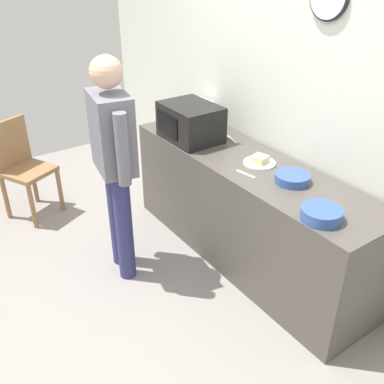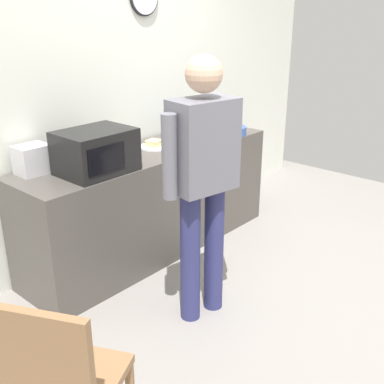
{
  "view_description": "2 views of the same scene",
  "coord_description": "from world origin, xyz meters",
  "px_view_note": "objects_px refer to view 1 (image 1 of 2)",
  "views": [
    {
      "loc": [
        2.24,
        -0.84,
        2.31
      ],
      "look_at": [
        -0.17,
        0.83,
        0.65
      ],
      "focal_mm": 40.72,
      "sensor_mm": 36.0,
      "label": 1
    },
    {
      "loc": [
        -2.48,
        -1.44,
        1.94
      ],
      "look_at": [
        -0.09,
        0.67,
        0.7
      ],
      "focal_mm": 43.81,
      "sensor_mm": 36.0,
      "label": 2
    }
  ],
  "objects_px": {
    "salad_bowl": "(292,178)",
    "microwave": "(190,122)",
    "toaster": "(200,111)",
    "person_standing": "(114,156)",
    "fork_utensil": "(246,174)",
    "spoon_utensil": "(232,140)",
    "cereal_bowl": "(321,214)",
    "sandwich_plate": "(260,161)",
    "wooden_chair": "(22,164)"
  },
  "relations": [
    {
      "from": "spoon_utensil",
      "to": "wooden_chair",
      "type": "xyz_separation_m",
      "value": [
        -1.33,
        -1.44,
        -0.36
      ]
    },
    {
      "from": "toaster",
      "to": "person_standing",
      "type": "xyz_separation_m",
      "value": [
        0.5,
        -1.11,
        0.02
      ]
    },
    {
      "from": "cereal_bowl",
      "to": "toaster",
      "type": "height_order",
      "value": "toaster"
    },
    {
      "from": "toaster",
      "to": "wooden_chair",
      "type": "xyz_separation_m",
      "value": [
        -0.81,
        -1.48,
        -0.46
      ]
    },
    {
      "from": "toaster",
      "to": "cereal_bowl",
      "type": "bearing_deg",
      "value": -12.14
    },
    {
      "from": "microwave",
      "to": "sandwich_plate",
      "type": "bearing_deg",
      "value": 11.98
    },
    {
      "from": "toaster",
      "to": "spoon_utensil",
      "type": "bearing_deg",
      "value": -4.26
    },
    {
      "from": "cereal_bowl",
      "to": "fork_utensil",
      "type": "relative_size",
      "value": 1.46
    },
    {
      "from": "salad_bowl",
      "to": "cereal_bowl",
      "type": "relative_size",
      "value": 0.97
    },
    {
      "from": "cereal_bowl",
      "to": "person_standing",
      "type": "height_order",
      "value": "person_standing"
    },
    {
      "from": "salad_bowl",
      "to": "wooden_chair",
      "type": "distance_m",
      "value": 2.55
    },
    {
      "from": "sandwich_plate",
      "to": "fork_utensil",
      "type": "bearing_deg",
      "value": -69.08
    },
    {
      "from": "sandwich_plate",
      "to": "wooden_chair",
      "type": "height_order",
      "value": "sandwich_plate"
    },
    {
      "from": "fork_utensil",
      "to": "spoon_utensil",
      "type": "bearing_deg",
      "value": 149.64
    },
    {
      "from": "spoon_utensil",
      "to": "fork_utensil",
      "type": "bearing_deg",
      "value": -30.36
    },
    {
      "from": "microwave",
      "to": "toaster",
      "type": "height_order",
      "value": "microwave"
    },
    {
      "from": "wooden_chair",
      "to": "spoon_utensil",
      "type": "bearing_deg",
      "value": 47.19
    },
    {
      "from": "spoon_utensil",
      "to": "person_standing",
      "type": "bearing_deg",
      "value": -91.12
    },
    {
      "from": "toaster",
      "to": "fork_utensil",
      "type": "bearing_deg",
      "value": -18.66
    },
    {
      "from": "person_standing",
      "to": "fork_utensil",
      "type": "bearing_deg",
      "value": 52.28
    },
    {
      "from": "salad_bowl",
      "to": "toaster",
      "type": "bearing_deg",
      "value": 172.53
    },
    {
      "from": "spoon_utensil",
      "to": "toaster",
      "type": "bearing_deg",
      "value": 175.74
    },
    {
      "from": "sandwich_plate",
      "to": "cereal_bowl",
      "type": "bearing_deg",
      "value": -15.75
    },
    {
      "from": "salad_bowl",
      "to": "person_standing",
      "type": "xyz_separation_m",
      "value": [
        -0.85,
        -0.93,
        0.09
      ]
    },
    {
      "from": "fork_utensil",
      "to": "spoon_utensil",
      "type": "relative_size",
      "value": 1.0
    },
    {
      "from": "sandwich_plate",
      "to": "spoon_utensil",
      "type": "distance_m",
      "value": 0.5
    },
    {
      "from": "microwave",
      "to": "fork_utensil",
      "type": "xyz_separation_m",
      "value": [
        0.78,
        -0.05,
        -0.15
      ]
    },
    {
      "from": "fork_utensil",
      "to": "microwave",
      "type": "bearing_deg",
      "value": 176.1
    },
    {
      "from": "microwave",
      "to": "cereal_bowl",
      "type": "height_order",
      "value": "microwave"
    },
    {
      "from": "salad_bowl",
      "to": "toaster",
      "type": "height_order",
      "value": "toaster"
    },
    {
      "from": "spoon_utensil",
      "to": "person_standing",
      "type": "distance_m",
      "value": 1.08
    },
    {
      "from": "wooden_chair",
      "to": "salad_bowl",
      "type": "bearing_deg",
      "value": 31.07
    },
    {
      "from": "fork_utensil",
      "to": "wooden_chair",
      "type": "xyz_separation_m",
      "value": [
        -1.89,
        -1.11,
        -0.36
      ]
    },
    {
      "from": "spoon_utensil",
      "to": "sandwich_plate",
      "type": "bearing_deg",
      "value": -14.58
    },
    {
      "from": "cereal_bowl",
      "to": "person_standing",
      "type": "xyz_separation_m",
      "value": [
        -1.28,
        -0.73,
        0.09
      ]
    },
    {
      "from": "microwave",
      "to": "fork_utensil",
      "type": "distance_m",
      "value": 0.79
    },
    {
      "from": "toaster",
      "to": "person_standing",
      "type": "bearing_deg",
      "value": -65.64
    },
    {
      "from": "cereal_bowl",
      "to": "toaster",
      "type": "bearing_deg",
      "value": 167.86
    },
    {
      "from": "fork_utensil",
      "to": "person_standing",
      "type": "relative_size",
      "value": 0.1
    },
    {
      "from": "salad_bowl",
      "to": "spoon_utensil",
      "type": "height_order",
      "value": "salad_bowl"
    },
    {
      "from": "salad_bowl",
      "to": "microwave",
      "type": "bearing_deg",
      "value": -172.65
    },
    {
      "from": "microwave",
      "to": "sandwich_plate",
      "type": "relative_size",
      "value": 2.05
    },
    {
      "from": "sandwich_plate",
      "to": "toaster",
      "type": "distance_m",
      "value": 1.02
    },
    {
      "from": "microwave",
      "to": "spoon_utensil",
      "type": "height_order",
      "value": "microwave"
    },
    {
      "from": "person_standing",
      "to": "sandwich_plate",
      "type": "bearing_deg",
      "value": 62.16
    },
    {
      "from": "salad_bowl",
      "to": "spoon_utensil",
      "type": "bearing_deg",
      "value": 170.52
    },
    {
      "from": "salad_bowl",
      "to": "sandwich_plate",
      "type": "bearing_deg",
      "value": 177.8
    },
    {
      "from": "cereal_bowl",
      "to": "sandwich_plate",
      "type": "bearing_deg",
      "value": 164.25
    },
    {
      "from": "wooden_chair",
      "to": "toaster",
      "type": "bearing_deg",
      "value": 61.31
    },
    {
      "from": "salad_bowl",
      "to": "toaster",
      "type": "xyz_separation_m",
      "value": [
        -1.35,
        0.18,
        0.07
      ]
    }
  ]
}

